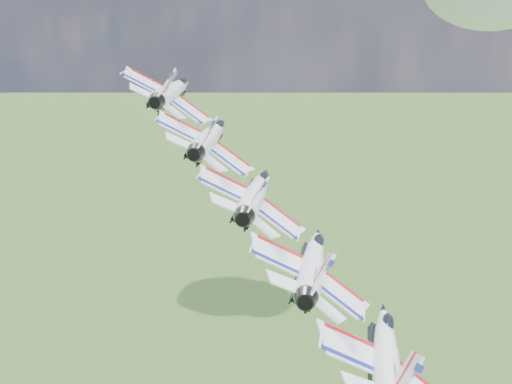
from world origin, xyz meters
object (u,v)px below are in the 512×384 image
at_px(jet_1, 211,136).
at_px(jet_4, 385,351).
at_px(jet_0, 173,90).
at_px(jet_2, 256,192).
at_px(jet_3, 313,262).

relative_size(jet_1, jet_4, 1.00).
xyz_separation_m(jet_0, jet_2, (16.66, -13.83, -7.16)).
bearing_deg(jet_1, jet_3, -53.20).
relative_size(jet_0, jet_1, 1.00).
distance_m(jet_1, jet_2, 11.40).
relative_size(jet_0, jet_4, 1.00).
relative_size(jet_1, jet_2, 1.00).
xyz_separation_m(jet_2, jet_3, (8.33, -6.91, -3.58)).
bearing_deg(jet_4, jet_0, 126.80).
distance_m(jet_1, jet_3, 22.81).
relative_size(jet_2, jet_4, 1.00).
relative_size(jet_2, jet_3, 1.00).
height_order(jet_1, jet_2, jet_1).
relative_size(jet_3, jet_4, 1.00).
height_order(jet_3, jet_4, jet_3).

